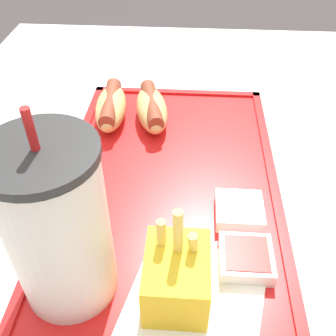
{
  "coord_description": "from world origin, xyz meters",
  "views": [
    {
      "loc": [
        -0.34,
        -0.01,
        1.08
      ],
      "look_at": [
        0.03,
        0.02,
        0.76
      ],
      "focal_mm": 42.0,
      "sensor_mm": 36.0,
      "label": 1
    }
  ],
  "objects_px": {
    "hot_dog_near": "(152,108)",
    "sauce_cup_mayo": "(239,210)",
    "fries_carton": "(175,276)",
    "hot_dog_far": "(111,107)",
    "sauce_cup_ketchup": "(246,258)",
    "soda_cup": "(58,227)"
  },
  "relations": [
    {
      "from": "sauce_cup_mayo",
      "to": "hot_dog_near",
      "type": "bearing_deg",
      "value": 32.28
    },
    {
      "from": "fries_carton",
      "to": "hot_dog_far",
      "type": "bearing_deg",
      "value": 20.92
    },
    {
      "from": "soda_cup",
      "to": "fries_carton",
      "type": "distance_m",
      "value": 0.12
    },
    {
      "from": "sauce_cup_mayo",
      "to": "sauce_cup_ketchup",
      "type": "relative_size",
      "value": 1.0
    },
    {
      "from": "hot_dog_far",
      "to": "sauce_cup_ketchup",
      "type": "bearing_deg",
      "value": -144.2
    },
    {
      "from": "hot_dog_near",
      "to": "fries_carton",
      "type": "height_order",
      "value": "fries_carton"
    },
    {
      "from": "hot_dog_far",
      "to": "hot_dog_near",
      "type": "xyz_separation_m",
      "value": [
        0.0,
        -0.06,
        -0.0
      ]
    },
    {
      "from": "fries_carton",
      "to": "soda_cup",
      "type": "bearing_deg",
      "value": 86.63
    },
    {
      "from": "hot_dog_far",
      "to": "sauce_cup_mayo",
      "type": "bearing_deg",
      "value": -136.16
    },
    {
      "from": "soda_cup",
      "to": "hot_dog_far",
      "type": "height_order",
      "value": "soda_cup"
    },
    {
      "from": "soda_cup",
      "to": "hot_dog_near",
      "type": "height_order",
      "value": "soda_cup"
    },
    {
      "from": "fries_carton",
      "to": "sauce_cup_ketchup",
      "type": "bearing_deg",
      "value": -60.3
    },
    {
      "from": "fries_carton",
      "to": "hot_dog_near",
      "type": "bearing_deg",
      "value": 9.76
    },
    {
      "from": "fries_carton",
      "to": "sauce_cup_mayo",
      "type": "relative_size",
      "value": 1.97
    },
    {
      "from": "fries_carton",
      "to": "sauce_cup_ketchup",
      "type": "distance_m",
      "value": 0.09
    },
    {
      "from": "sauce_cup_ketchup",
      "to": "hot_dog_near",
      "type": "bearing_deg",
      "value": 25.53
    },
    {
      "from": "hot_dog_far",
      "to": "fries_carton",
      "type": "distance_m",
      "value": 0.32
    },
    {
      "from": "hot_dog_far",
      "to": "sauce_cup_mayo",
      "type": "xyz_separation_m",
      "value": [
        -0.19,
        -0.19,
        -0.01
      ]
    },
    {
      "from": "hot_dog_far",
      "to": "fries_carton",
      "type": "height_order",
      "value": "fries_carton"
    },
    {
      "from": "soda_cup",
      "to": "sauce_cup_ketchup",
      "type": "relative_size",
      "value": 3.76
    },
    {
      "from": "hot_dog_near",
      "to": "sauce_cup_mayo",
      "type": "bearing_deg",
      "value": -147.72
    },
    {
      "from": "soda_cup",
      "to": "fries_carton",
      "type": "height_order",
      "value": "soda_cup"
    }
  ]
}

